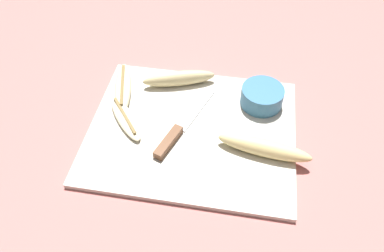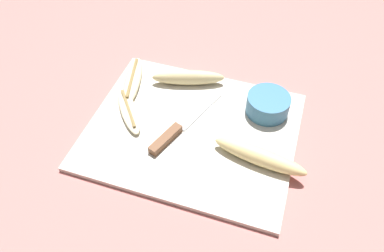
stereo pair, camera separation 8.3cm
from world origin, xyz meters
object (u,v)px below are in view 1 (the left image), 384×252
object	(u,v)px
knife	(175,134)
banana_bright_far	(125,118)
banana_golden_short	(264,148)
banana_cream_curved	(123,87)
banana_mellow_near	(179,79)
prep_bowl	(262,96)

from	to	relation	value
knife	banana_bright_far	xyz separation A→B (m)	(-0.12, 0.03, 0.00)
banana_bright_far	banana_golden_short	world-z (taller)	banana_golden_short
banana_cream_curved	banana_mellow_near	distance (m)	0.14
banana_golden_short	banana_cream_curved	size ratio (longest dim) A/B	1.13
prep_bowl	banana_bright_far	bearing A→B (deg)	-160.59
banana_bright_far	prep_bowl	bearing A→B (deg)	19.41
banana_mellow_near	prep_bowl	xyz separation A→B (m)	(0.20, -0.03, 0.00)
knife	banana_golden_short	world-z (taller)	banana_golden_short
prep_bowl	banana_cream_curved	bearing A→B (deg)	-178.09
prep_bowl	banana_mellow_near	bearing A→B (deg)	171.00
banana_golden_short	prep_bowl	size ratio (longest dim) A/B	2.04
banana_golden_short	banana_cream_curved	xyz separation A→B (m)	(-0.35, 0.14, -0.01)
banana_cream_curved	banana_bright_far	bearing A→B (deg)	-70.99
banana_cream_curved	knife	bearing A→B (deg)	-38.72
banana_bright_far	banana_golden_short	distance (m)	0.32
banana_mellow_near	banana_cream_curved	bearing A→B (deg)	-161.68
banana_golden_short	banana_mellow_near	size ratio (longest dim) A/B	1.12
banana_bright_far	prep_bowl	xyz separation A→B (m)	(0.30, 0.11, 0.01)
knife	banana_golden_short	distance (m)	0.19
banana_bright_far	prep_bowl	world-z (taller)	prep_bowl
banana_golden_short	banana_mellow_near	bearing A→B (deg)	140.01
banana_bright_far	banana_cream_curved	size ratio (longest dim) A/B	0.80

